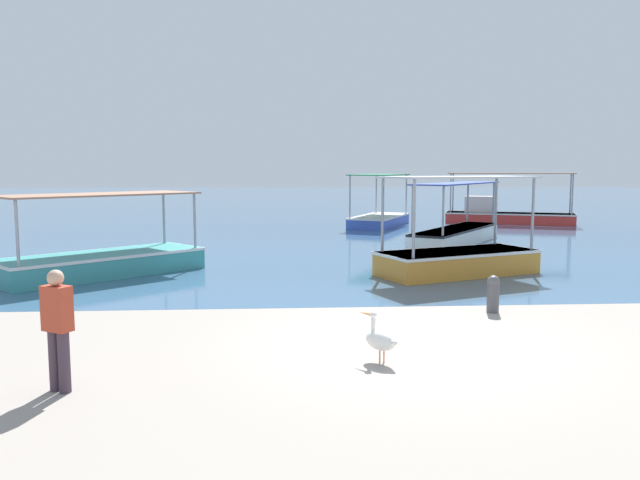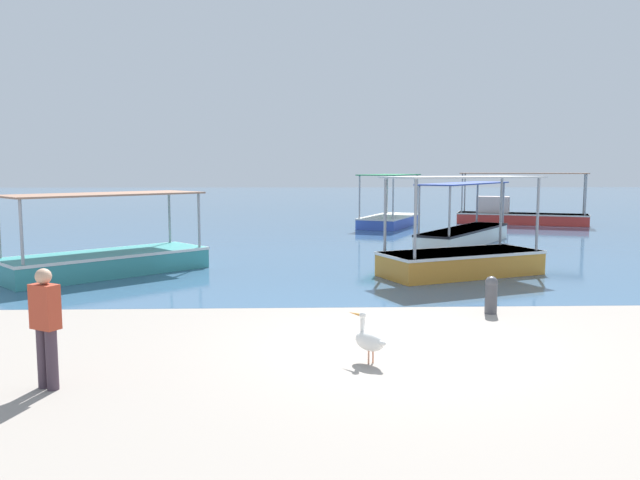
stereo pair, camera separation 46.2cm
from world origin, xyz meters
name	(u,v)px [view 2 (the right image)]	position (x,y,z in m)	size (l,w,h in m)	color
ground	(401,346)	(0.00, 0.00, 0.00)	(120.00, 120.00, 0.00)	gray
harbor_water	(319,201)	(0.00, 48.00, 0.00)	(110.00, 90.00, 0.00)	#3A5E80
fishing_boat_outer	(464,232)	(4.85, 14.21, 0.51)	(5.10, 6.44, 2.48)	white
fishing_boat_center	(516,213)	(10.25, 23.65, 0.61)	(7.02, 3.99, 2.82)	red
fishing_boat_far_left	(107,258)	(-7.34, 7.58, 0.49)	(5.59, 5.33, 2.34)	teal
fishing_boat_far_right	(390,217)	(3.02, 22.48, 0.50)	(4.04, 5.57, 2.75)	#3A58C0
fishing_boat_near_left	(461,257)	(2.86, 7.09, 0.54)	(5.00, 3.45, 2.83)	orange
pelican	(369,340)	(-0.66, -0.95, 0.38)	(0.61, 0.68, 0.80)	#E0997A
mooring_bollard	(491,294)	(2.28, 2.34, 0.43)	(0.27, 0.27, 0.79)	#47474C
fisherman_standing	(46,325)	(-5.24, -1.95, 0.91)	(0.46, 0.39, 1.69)	#40313D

